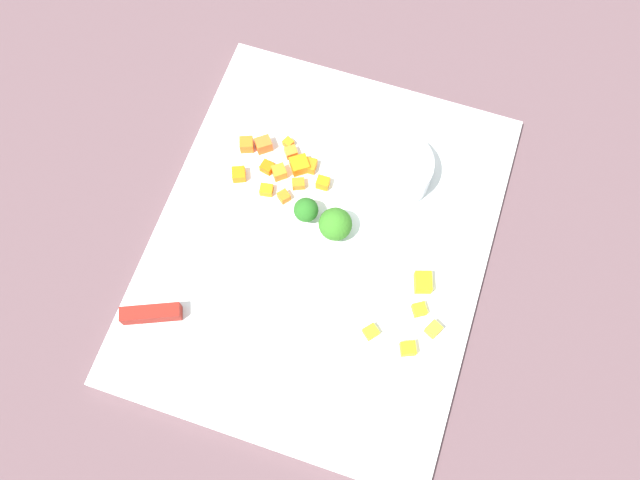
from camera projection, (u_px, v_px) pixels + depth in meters
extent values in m
plane|color=brown|center=(320.00, 247.00, 0.77)|extent=(4.00, 4.00, 0.00)
cube|color=white|center=(320.00, 245.00, 0.77)|extent=(0.46, 0.37, 0.01)
cylinder|color=silver|center=(394.00, 169.00, 0.77)|extent=(0.09, 0.09, 0.04)
cube|color=silver|center=(329.00, 301.00, 0.74)|extent=(0.08, 0.16, 0.00)
cube|color=maroon|center=(151.00, 314.00, 0.72)|extent=(0.04, 0.06, 0.02)
cube|color=orange|center=(298.00, 184.00, 0.78)|extent=(0.02, 0.02, 0.01)
cube|color=orange|center=(279.00, 172.00, 0.79)|extent=(0.02, 0.02, 0.01)
cube|color=orange|center=(267.00, 167.00, 0.79)|extent=(0.02, 0.02, 0.01)
cube|color=orange|center=(239.00, 174.00, 0.79)|extent=(0.02, 0.02, 0.01)
cube|color=orange|center=(247.00, 145.00, 0.80)|extent=(0.02, 0.02, 0.02)
cube|color=orange|center=(284.00, 197.00, 0.78)|extent=(0.02, 0.02, 0.01)
cube|color=orange|center=(309.00, 165.00, 0.79)|extent=(0.02, 0.02, 0.01)
cube|color=orange|center=(323.00, 183.00, 0.78)|extent=(0.01, 0.01, 0.01)
cube|color=orange|center=(266.00, 190.00, 0.78)|extent=(0.02, 0.02, 0.01)
cube|color=orange|center=(264.00, 145.00, 0.80)|extent=(0.02, 0.02, 0.02)
cube|color=orange|center=(291.00, 152.00, 0.80)|extent=(0.02, 0.02, 0.01)
cube|color=orange|center=(300.00, 165.00, 0.79)|extent=(0.03, 0.03, 0.02)
cube|color=orange|center=(288.00, 143.00, 0.80)|extent=(0.01, 0.01, 0.01)
cube|color=yellow|center=(408.00, 349.00, 0.71)|extent=(0.02, 0.02, 0.01)
cube|color=yellow|center=(423.00, 282.00, 0.74)|extent=(0.03, 0.02, 0.02)
cube|color=yellow|center=(371.00, 332.00, 0.72)|extent=(0.02, 0.02, 0.01)
cube|color=yellow|center=(433.00, 329.00, 0.72)|extent=(0.02, 0.02, 0.01)
cube|color=yellow|center=(419.00, 310.00, 0.73)|extent=(0.02, 0.02, 0.01)
cylinder|color=#95BD63|center=(306.00, 215.00, 0.77)|extent=(0.01, 0.01, 0.01)
sphere|color=#26671E|center=(306.00, 210.00, 0.75)|extent=(0.03, 0.03, 0.03)
cylinder|color=#8CB86B|center=(335.00, 230.00, 0.76)|extent=(0.01, 0.01, 0.01)
sphere|color=#347821|center=(335.00, 224.00, 0.75)|extent=(0.04, 0.04, 0.04)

